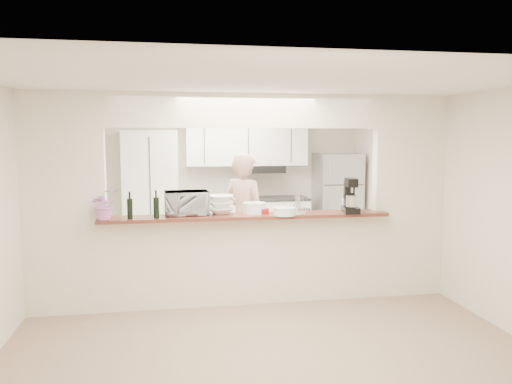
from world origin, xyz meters
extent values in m
plane|color=#9F856C|center=(0.00, 0.00, 0.00)|extent=(6.00, 6.00, 0.00)
cube|color=beige|center=(0.00, 1.55, 0.01)|extent=(5.00, 2.90, 0.01)
cube|color=white|center=(-2.05, 0.00, 1.25)|extent=(0.90, 0.15, 2.50)
cube|color=white|center=(2.05, 0.00, 1.25)|extent=(0.90, 0.15, 2.50)
cube|color=white|center=(0.00, 0.00, 2.30)|extent=(3.20, 0.15, 0.40)
cube|color=white|center=(0.00, 0.00, 0.53)|extent=(3.20, 0.15, 1.05)
cube|color=brown|center=(0.00, -0.05, 1.07)|extent=(3.40, 0.38, 0.04)
cube|color=white|center=(-1.20, 2.70, 1.05)|extent=(0.90, 0.60, 2.10)
cube|color=white|center=(0.45, 2.70, 0.45)|extent=(2.10, 0.60, 0.90)
cube|color=#2B2B2D|center=(0.45, 2.70, 0.92)|extent=(2.10, 0.62, 0.04)
cube|color=white|center=(0.45, 2.83, 1.88)|extent=(2.10, 0.35, 0.75)
cube|color=black|center=(0.70, 2.72, 1.44)|extent=(0.75, 0.45, 0.12)
cube|color=black|center=(1.20, 2.40, 0.50)|extent=(0.55, 0.02, 0.55)
cube|color=#B1B1B6|center=(2.05, 2.65, 0.85)|extent=(0.75, 0.70, 1.70)
imported|color=#C669B4|center=(-1.60, -0.15, 1.26)|extent=(0.38, 0.36, 0.34)
cylinder|color=black|center=(-1.33, -0.15, 1.20)|extent=(0.06, 0.06, 0.23)
cylinder|color=black|center=(-1.33, -0.15, 1.36)|extent=(0.02, 0.02, 0.08)
cylinder|color=black|center=(-1.04, -0.15, 1.21)|extent=(0.06, 0.06, 0.24)
cylinder|color=black|center=(-1.04, -0.15, 1.37)|extent=(0.02, 0.02, 0.08)
imported|color=#B1B1B6|center=(-0.70, 0.05, 1.23)|extent=(0.52, 0.37, 0.28)
imported|color=white|center=(-0.30, 0.05, 1.20)|extent=(0.33, 0.33, 0.22)
cylinder|color=white|center=(0.10, 0.03, 1.15)|extent=(0.27, 0.27, 0.12)
cylinder|color=white|center=(0.10, 0.03, 1.21)|extent=(0.28, 0.28, 0.01)
cylinder|color=white|center=(0.42, -0.19, 1.13)|extent=(0.25, 0.25, 0.08)
cylinder|color=white|center=(0.42, -0.19, 1.18)|extent=(0.26, 0.26, 0.01)
cylinder|color=maroon|center=(0.20, -0.03, 1.12)|extent=(0.13, 0.13, 0.06)
cylinder|color=beige|center=(0.08, 0.08, 1.13)|extent=(0.16, 0.16, 0.08)
cube|color=silver|center=(0.56, -0.15, 1.10)|extent=(0.28, 0.22, 0.02)
cube|color=white|center=(0.56, -0.15, 1.14)|extent=(0.13, 0.13, 0.06)
cube|color=black|center=(1.25, -0.13, 1.12)|extent=(0.22, 0.30, 0.07)
cube|color=black|center=(1.26, -0.03, 1.31)|extent=(0.13, 0.12, 0.30)
cube|color=black|center=(1.25, -0.14, 1.46)|extent=(0.15, 0.25, 0.10)
cylinder|color=#B7B7BC|center=(1.24, -0.19, 1.24)|extent=(0.14, 0.14, 0.13)
imported|color=#CD6EC9|center=(1.30, 0.05, 1.27)|extent=(0.24, 0.24, 0.36)
imported|color=tan|center=(0.10, 0.80, 0.89)|extent=(0.76, 0.76, 1.78)
camera|label=1|loc=(-0.90, -5.78, 2.00)|focal=35.00mm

